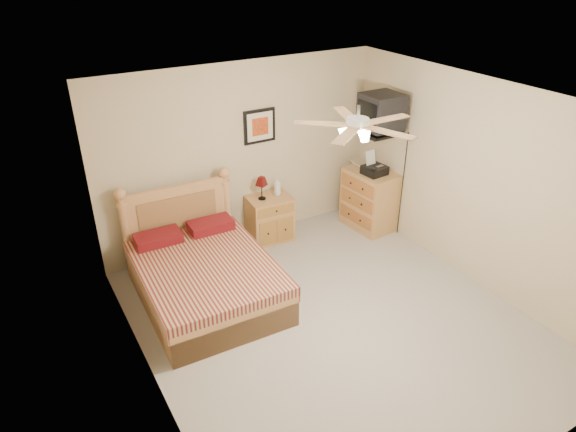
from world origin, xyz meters
name	(u,v)px	position (x,y,z in m)	size (l,w,h in m)	color
floor	(333,322)	(0.00, 0.00, 0.00)	(4.50, 4.50, 0.00)	#9C968D
ceiling	(345,104)	(0.00, 0.00, 2.50)	(4.00, 4.50, 0.04)	white
wall_back	(242,155)	(0.00, 2.25, 1.25)	(4.00, 0.04, 2.50)	#C4B390
wall_front	(530,363)	(0.00, -2.25, 1.25)	(4.00, 0.04, 2.50)	#C4B390
wall_left	(144,283)	(-2.00, 0.00, 1.25)	(0.04, 4.50, 2.50)	#C4B390
wall_right	(476,184)	(2.00, 0.00, 1.25)	(0.04, 4.50, 2.50)	#C4B390
bed	(204,255)	(-1.06, 1.12, 0.61)	(1.44, 1.90, 1.23)	tan
nightstand	(270,218)	(0.28, 2.00, 0.33)	(0.60, 0.45, 0.65)	#A2703E
table_lamp	(262,188)	(0.17, 2.02, 0.82)	(0.18, 0.18, 0.33)	#4F0D0B
lotion_bottle	(277,187)	(0.42, 2.03, 0.78)	(0.10, 0.10, 0.25)	white
framed_picture	(260,126)	(0.27, 2.23, 1.62)	(0.46, 0.04, 0.46)	black
dresser	(370,199)	(1.73, 1.58, 0.44)	(0.52, 0.75, 0.89)	#B3814A
fax_machine	(375,164)	(1.70, 1.49, 1.05)	(0.30, 0.32, 0.32)	black
magazine_lower	(358,166)	(1.66, 1.82, 0.90)	(0.22, 0.29, 0.03)	beige
magazine_upper	(356,164)	(1.65, 1.86, 0.93)	(0.22, 0.30, 0.02)	gray
wall_tv	(390,113)	(1.75, 1.34, 1.81)	(0.56, 0.46, 0.58)	black
ceiling_fan	(358,125)	(0.00, -0.20, 2.36)	(1.14, 1.14, 0.28)	white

